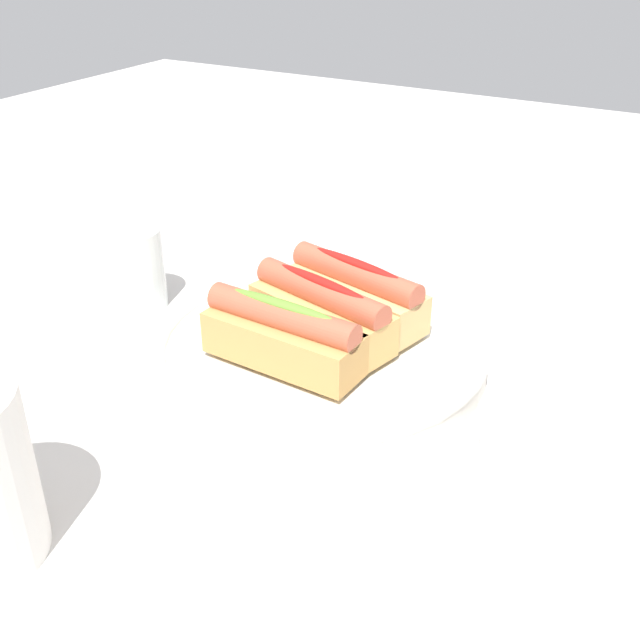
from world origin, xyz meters
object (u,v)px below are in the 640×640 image
at_px(serving_bowl, 320,350).
at_px(hotdog_front, 354,292).
at_px(napkin_box, 565,420).
at_px(water_glass, 134,273).
at_px(hotdog_back, 320,313).
at_px(hotdog_side, 283,336).

height_order(serving_bowl, hotdog_front, hotdog_front).
bearing_deg(napkin_box, serving_bowl, -28.83).
relative_size(hotdog_front, water_glass, 1.75).
xyz_separation_m(serving_bowl, hotdog_front, (-0.01, -0.05, 0.04)).
relative_size(hotdog_back, water_glass, 1.75).
height_order(hotdog_front, water_glass, hotdog_front).
xyz_separation_m(hotdog_back, water_glass, (0.24, -0.01, -0.02)).
bearing_deg(hotdog_front, water_glass, 10.59).
relative_size(serving_bowl, napkin_box, 2.15).
bearing_deg(hotdog_side, hotdog_front, -98.06).
xyz_separation_m(serving_bowl, water_glass, (0.24, -0.01, 0.02)).
height_order(hotdog_back, napkin_box, napkin_box).
relative_size(serving_bowl, hotdog_front, 2.05).
height_order(water_glass, napkin_box, napkin_box).
distance_m(serving_bowl, napkin_box, 0.27).
relative_size(serving_bowl, hotdog_side, 2.11).
bearing_deg(serving_bowl, hotdog_back, -51.34).
bearing_deg(hotdog_back, water_glass, -1.94).
relative_size(hotdog_back, hotdog_side, 1.03).
relative_size(hotdog_front, napkin_box, 1.05).
xyz_separation_m(water_glass, napkin_box, (-0.49, 0.09, 0.04)).
height_order(hotdog_back, hotdog_side, same).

